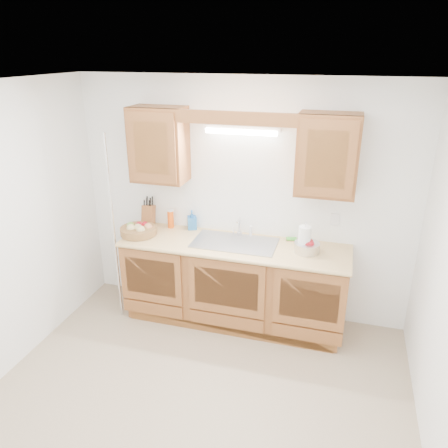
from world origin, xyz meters
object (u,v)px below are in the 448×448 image
(paper_towel, at_px, (304,239))
(apple_bowl, at_px, (307,247))
(knife_block, at_px, (148,215))
(fruit_basket, at_px, (139,230))

(paper_towel, height_order, apple_bowl, paper_towel)
(knife_block, relative_size, paper_towel, 1.11)
(paper_towel, bearing_deg, apple_bowl, -2.50)
(fruit_basket, xyz_separation_m, apple_bowl, (1.75, 0.06, 0.00))
(knife_block, height_order, apple_bowl, knife_block)
(fruit_basket, distance_m, paper_towel, 1.72)
(knife_block, distance_m, paper_towel, 1.73)
(apple_bowl, bearing_deg, knife_block, 173.67)
(fruit_basket, height_order, knife_block, knife_block)
(fruit_basket, xyz_separation_m, knife_block, (0.00, 0.25, 0.07))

